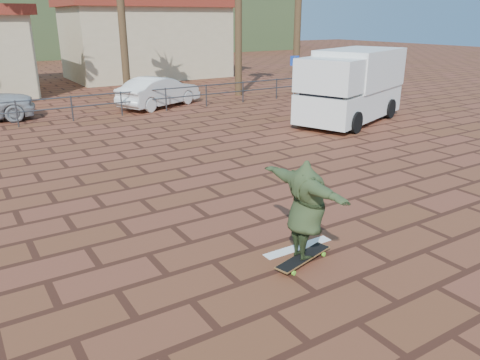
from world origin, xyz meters
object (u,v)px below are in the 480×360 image
(longboard, at_px, (303,258))
(campervan, at_px, (352,85))
(car_white, at_px, (159,92))
(skateboarder, at_px, (306,210))

(longboard, xyz_separation_m, campervan, (8.81, 7.82, 1.34))
(longboard, height_order, car_white, car_white)
(longboard, height_order, campervan, campervan)
(longboard, distance_m, campervan, 11.86)
(campervan, relative_size, car_white, 1.38)
(longboard, relative_size, car_white, 0.31)
(longboard, distance_m, car_white, 15.26)
(skateboarder, bearing_deg, longboard, 8.87)
(skateboarder, bearing_deg, campervan, -46.69)
(longboard, xyz_separation_m, car_white, (3.75, 14.78, 0.58))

